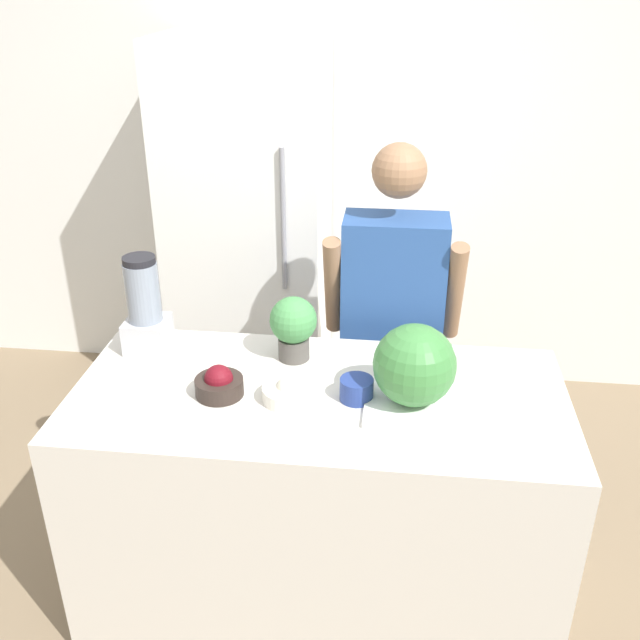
# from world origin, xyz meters

# --- Properties ---
(wall_back) EXTENTS (8.00, 0.06, 2.60)m
(wall_back) POSITION_xyz_m (0.00, 2.10, 1.30)
(wall_back) COLOR white
(wall_back) RESTS_ON ground_plane
(counter_island) EXTENTS (1.64, 0.77, 0.89)m
(counter_island) POSITION_xyz_m (0.00, 0.38, 0.45)
(counter_island) COLOR beige
(counter_island) RESTS_ON ground_plane
(refrigerator) EXTENTS (0.77, 0.65, 1.89)m
(refrigerator) POSITION_xyz_m (-0.51, 1.74, 0.94)
(refrigerator) COLOR white
(refrigerator) RESTS_ON ground_plane
(person) EXTENTS (0.55, 0.26, 1.58)m
(person) POSITION_xyz_m (0.23, 1.00, 0.81)
(person) COLOR #333338
(person) RESTS_ON ground_plane
(cutting_board) EXTENTS (0.33, 0.29, 0.01)m
(cutting_board) POSITION_xyz_m (0.32, 0.34, 0.90)
(cutting_board) COLOR white
(cutting_board) RESTS_ON counter_island
(watermelon) EXTENTS (0.26, 0.26, 0.26)m
(watermelon) POSITION_xyz_m (0.31, 0.35, 1.04)
(watermelon) COLOR #3D7F3D
(watermelon) RESTS_ON cutting_board
(bowl_cherries) EXTENTS (0.16, 0.16, 0.11)m
(bowl_cherries) POSITION_xyz_m (-0.32, 0.34, 0.93)
(bowl_cherries) COLOR #2D231E
(bowl_cherries) RESTS_ON counter_island
(bowl_cream) EXTENTS (0.18, 0.18, 0.09)m
(bowl_cream) POSITION_xyz_m (-0.09, 0.33, 0.92)
(bowl_cream) COLOR white
(bowl_cream) RESTS_ON counter_island
(bowl_small_blue) EXTENTS (0.11, 0.11, 0.07)m
(bowl_small_blue) POSITION_xyz_m (0.13, 0.36, 0.93)
(bowl_small_blue) COLOR navy
(bowl_small_blue) RESTS_ON counter_island
(blender) EXTENTS (0.15, 0.15, 0.36)m
(blender) POSITION_xyz_m (-0.65, 0.61, 1.06)
(blender) COLOR #B7B7BC
(blender) RESTS_ON counter_island
(potted_plant) EXTENTS (0.17, 0.17, 0.24)m
(potted_plant) POSITION_xyz_m (-0.12, 0.60, 1.03)
(potted_plant) COLOR #514C47
(potted_plant) RESTS_ON counter_island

